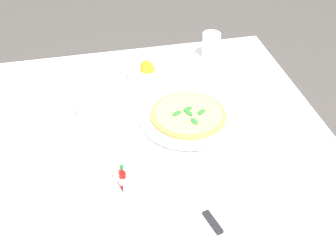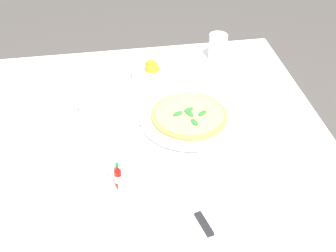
{
  "view_description": "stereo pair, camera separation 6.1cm",
  "coord_description": "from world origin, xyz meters",
  "px_view_note": "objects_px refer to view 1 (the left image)",
  "views": [
    {
      "loc": [
        -1.03,
        0.16,
        1.63
      ],
      "look_at": [
        0.04,
        -0.08,
        0.74
      ],
      "focal_mm": 47.77,
      "sensor_mm": 36.0,
      "label": 1
    },
    {
      "loc": [
        -1.04,
        0.1,
        1.63
      ],
      "look_at": [
        0.04,
        -0.08,
        0.74
      ],
      "focal_mm": 47.77,
      "sensor_mm": 36.0,
      "label": 2
    }
  ],
  "objects_px": {
    "hot_sauce_bottle": "(123,178)",
    "salt_shaker": "(118,174)",
    "water_glass_near_right": "(211,47)",
    "pizza": "(188,114)",
    "pizza_plate": "(188,118)",
    "pepper_shaker": "(128,187)",
    "citrus_bowl": "(148,73)",
    "coffee_cup_left_edge": "(87,105)",
    "dinner_knife": "(202,208)",
    "napkin_folded": "(203,213)"
  },
  "relations": [
    {
      "from": "hot_sauce_bottle",
      "to": "salt_shaker",
      "type": "distance_m",
      "value": 0.03
    },
    {
      "from": "salt_shaker",
      "to": "water_glass_near_right",
      "type": "bearing_deg",
      "value": -36.69
    },
    {
      "from": "water_glass_near_right",
      "to": "pizza",
      "type": "bearing_deg",
      "value": 153.49
    },
    {
      "from": "pizza_plate",
      "to": "salt_shaker",
      "type": "relative_size",
      "value": 5.7
    },
    {
      "from": "pizza_plate",
      "to": "pepper_shaker",
      "type": "bearing_deg",
      "value": 139.36
    },
    {
      "from": "pizza_plate",
      "to": "water_glass_near_right",
      "type": "distance_m",
      "value": 0.42
    },
    {
      "from": "water_glass_near_right",
      "to": "pepper_shaker",
      "type": "bearing_deg",
      "value": 146.93
    },
    {
      "from": "pizza",
      "to": "salt_shaker",
      "type": "bearing_deg",
      "value": 130.6
    },
    {
      "from": "pizza",
      "to": "salt_shaker",
      "type": "xyz_separation_m",
      "value": [
        -0.22,
        0.26,
        0.0
      ]
    },
    {
      "from": "pizza",
      "to": "citrus_bowl",
      "type": "height_order",
      "value": "citrus_bowl"
    },
    {
      "from": "citrus_bowl",
      "to": "pepper_shaker",
      "type": "distance_m",
      "value": 0.57
    },
    {
      "from": "pizza",
      "to": "salt_shaker",
      "type": "height_order",
      "value": "salt_shaker"
    },
    {
      "from": "pizza_plate",
      "to": "pepper_shaker",
      "type": "relative_size",
      "value": 5.7
    },
    {
      "from": "coffee_cup_left_edge",
      "to": "dinner_knife",
      "type": "distance_m",
      "value": 0.56
    },
    {
      "from": "pepper_shaker",
      "to": "pizza_plate",
      "type": "bearing_deg",
      "value": -40.64
    },
    {
      "from": "coffee_cup_left_edge",
      "to": "water_glass_near_right",
      "type": "relative_size",
      "value": 1.3
    },
    {
      "from": "water_glass_near_right",
      "to": "napkin_folded",
      "type": "bearing_deg",
      "value": 161.97
    },
    {
      "from": "pizza_plate",
      "to": "napkin_folded",
      "type": "relative_size",
      "value": 1.33
    },
    {
      "from": "citrus_bowl",
      "to": "pepper_shaker",
      "type": "height_order",
      "value": "citrus_bowl"
    },
    {
      "from": "coffee_cup_left_edge",
      "to": "pepper_shaker",
      "type": "relative_size",
      "value": 2.31
    },
    {
      "from": "napkin_folded",
      "to": "hot_sauce_bottle",
      "type": "relative_size",
      "value": 2.91
    },
    {
      "from": "coffee_cup_left_edge",
      "to": "pepper_shaker",
      "type": "height_order",
      "value": "coffee_cup_left_edge"
    },
    {
      "from": "coffee_cup_left_edge",
      "to": "salt_shaker",
      "type": "bearing_deg",
      "value": -170.14
    },
    {
      "from": "salt_shaker",
      "to": "citrus_bowl",
      "type": "bearing_deg",
      "value": -19.43
    },
    {
      "from": "pizza_plate",
      "to": "coffee_cup_left_edge",
      "type": "xyz_separation_m",
      "value": [
        0.11,
        0.32,
        0.02
      ]
    },
    {
      "from": "water_glass_near_right",
      "to": "pepper_shaker",
      "type": "distance_m",
      "value": 0.78
    },
    {
      "from": "napkin_folded",
      "to": "coffee_cup_left_edge",
      "type": "bearing_deg",
      "value": 15.3
    },
    {
      "from": "pizza",
      "to": "dinner_knife",
      "type": "xyz_separation_m",
      "value": [
        -0.39,
        0.06,
        -0.0
      ]
    },
    {
      "from": "pizza",
      "to": "salt_shaker",
      "type": "relative_size",
      "value": 4.39
    },
    {
      "from": "napkin_folded",
      "to": "pizza_plate",
      "type": "bearing_deg",
      "value": -20.48
    },
    {
      "from": "citrus_bowl",
      "to": "dinner_knife",
      "type": "bearing_deg",
      "value": -178.16
    },
    {
      "from": "coffee_cup_left_edge",
      "to": "salt_shaker",
      "type": "distance_m",
      "value": 0.34
    },
    {
      "from": "pizza_plate",
      "to": "salt_shaker",
      "type": "xyz_separation_m",
      "value": [
        -0.22,
        0.26,
        0.01
      ]
    },
    {
      "from": "dinner_knife",
      "to": "citrus_bowl",
      "type": "relative_size",
      "value": 1.29
    },
    {
      "from": "pepper_shaker",
      "to": "hot_sauce_bottle",
      "type": "bearing_deg",
      "value": 19.65
    },
    {
      "from": "pizza_plate",
      "to": "napkin_folded",
      "type": "distance_m",
      "value": 0.4
    },
    {
      "from": "salt_shaker",
      "to": "napkin_folded",
      "type": "bearing_deg",
      "value": -131.13
    },
    {
      "from": "water_glass_near_right",
      "to": "pepper_shaker",
      "type": "height_order",
      "value": "water_glass_near_right"
    },
    {
      "from": "pizza",
      "to": "napkin_folded",
      "type": "relative_size",
      "value": 1.02
    },
    {
      "from": "coffee_cup_left_edge",
      "to": "salt_shaker",
      "type": "relative_size",
      "value": 2.31
    },
    {
      "from": "pizza_plate",
      "to": "pizza",
      "type": "bearing_deg",
      "value": -168.15
    },
    {
      "from": "hot_sauce_bottle",
      "to": "pizza_plate",
      "type": "bearing_deg",
      "value": -44.84
    },
    {
      "from": "napkin_folded",
      "to": "salt_shaker",
      "type": "relative_size",
      "value": 4.29
    },
    {
      "from": "napkin_folded",
      "to": "hot_sauce_bottle",
      "type": "xyz_separation_m",
      "value": [
        0.14,
        0.19,
        0.02
      ]
    },
    {
      "from": "coffee_cup_left_edge",
      "to": "napkin_folded",
      "type": "bearing_deg",
      "value": -153.2
    },
    {
      "from": "water_glass_near_right",
      "to": "dinner_knife",
      "type": "distance_m",
      "value": 0.81
    },
    {
      "from": "coffee_cup_left_edge",
      "to": "dinner_knife",
      "type": "height_order",
      "value": "coffee_cup_left_edge"
    },
    {
      "from": "water_glass_near_right",
      "to": "coffee_cup_left_edge",
      "type": "bearing_deg",
      "value": 118.1
    },
    {
      "from": "pizza",
      "to": "napkin_folded",
      "type": "bearing_deg",
      "value": 171.0
    },
    {
      "from": "pizza",
      "to": "citrus_bowl",
      "type": "distance_m",
      "value": 0.29
    }
  ]
}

